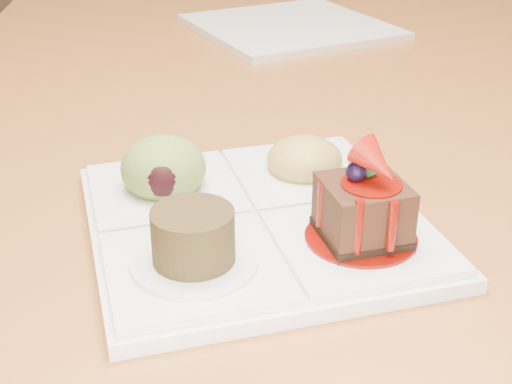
{
  "coord_description": "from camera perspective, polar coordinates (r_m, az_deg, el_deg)",
  "views": [
    {
      "loc": [
        -0.16,
        -1.21,
        1.05
      ],
      "look_at": [
        -0.11,
        -0.71,
        0.79
      ],
      "focal_mm": 50.0,
      "sensor_mm": 36.0,
      "label": 1
    }
  ],
  "objects": [
    {
      "name": "dining_table",
      "position": [
        1.27,
        2.39,
        10.66
      ],
      "size": [
        1.0,
        1.8,
        0.75
      ],
      "color": "#A15D29",
      "rests_on": "ground"
    },
    {
      "name": "sampler_plate",
      "position": [
        0.58,
        -0.31,
        -1.13
      ],
      "size": [
        0.31,
        0.31,
        0.1
      ],
      "rotation": [
        0.0,
        0.0,
        0.19
      ],
      "color": "white",
      "rests_on": "dining_table"
    },
    {
      "name": "ground",
      "position": [
        1.61,
        1.91,
        -13.4
      ],
      "size": [
        6.0,
        6.0,
        0.0
      ],
      "primitive_type": "plane",
      "color": "brown"
    },
    {
      "name": "second_plate",
      "position": [
        1.18,
        2.76,
        13.05
      ],
      "size": [
        0.37,
        0.37,
        0.01
      ],
      "primitive_type": "cube",
      "rotation": [
        0.0,
        0.0,
        0.39
      ],
      "color": "white",
      "rests_on": "dining_table"
    }
  ]
}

